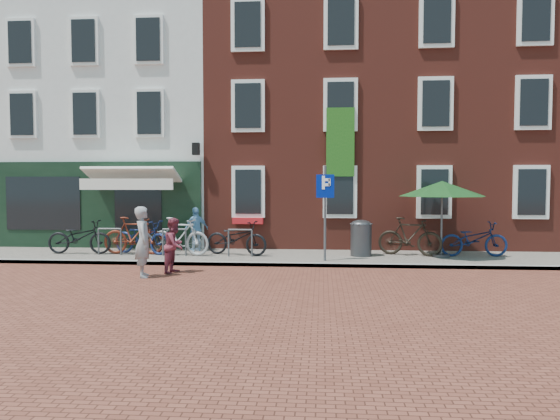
# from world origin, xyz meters

# --- Properties ---
(ground) EXTENTS (80.00, 80.00, 0.00)m
(ground) POSITION_xyz_m (0.00, 0.00, 0.00)
(ground) COLOR brown
(sidewalk) EXTENTS (24.00, 3.00, 0.10)m
(sidewalk) POSITION_xyz_m (1.00, 1.50, 0.05)
(sidewalk) COLOR slate
(sidewalk) RESTS_ON ground
(building_stucco) EXTENTS (8.00, 8.00, 9.00)m
(building_stucco) POSITION_xyz_m (-5.00, 7.00, 4.50)
(building_stucco) COLOR silver
(building_stucco) RESTS_ON ground
(building_brick_mid) EXTENTS (6.00, 8.00, 10.00)m
(building_brick_mid) POSITION_xyz_m (2.00, 7.00, 5.00)
(building_brick_mid) COLOR maroon
(building_brick_mid) RESTS_ON ground
(building_brick_right) EXTENTS (6.00, 8.00, 10.00)m
(building_brick_right) POSITION_xyz_m (8.00, 7.00, 5.00)
(building_brick_right) COLOR maroon
(building_brick_right) RESTS_ON ground
(litter_bin) EXTENTS (0.63, 0.63, 1.16)m
(litter_bin) POSITION_xyz_m (4.09, 1.64, 0.70)
(litter_bin) COLOR #3C3C3F
(litter_bin) RESTS_ON sidewalk
(parking_sign) EXTENTS (0.50, 0.08, 2.67)m
(parking_sign) POSITION_xyz_m (3.01, 0.57, 1.82)
(parking_sign) COLOR #4C4C4F
(parking_sign) RESTS_ON sidewalk
(parasol) EXTENTS (2.53, 2.53, 2.35)m
(parasol) POSITION_xyz_m (6.44, 1.59, 2.20)
(parasol) COLOR #4C4C4F
(parasol) RESTS_ON sidewalk
(woman) EXTENTS (0.60, 0.73, 1.72)m
(woman) POSITION_xyz_m (-1.40, -1.79, 0.86)
(woman) COLOR gray
(woman) RESTS_ON ground
(boy) EXTENTS (0.65, 0.77, 1.40)m
(boy) POSITION_xyz_m (-0.83, -1.12, 0.70)
(boy) COLOR maroon
(boy) RESTS_ON ground
(cafe_person) EXTENTS (0.85, 0.80, 1.41)m
(cafe_person) POSITION_xyz_m (-1.10, 2.32, 0.81)
(cafe_person) COLOR #74ABD5
(cafe_person) RESTS_ON sidewalk
(bicycle_0) EXTENTS (2.00, 0.76, 1.04)m
(bicycle_0) POSITION_xyz_m (-4.54, 1.40, 0.62)
(bicycle_0) COLOR black
(bicycle_0) RESTS_ON sidewalk
(bicycle_1) EXTENTS (1.92, 0.58, 1.15)m
(bicycle_1) POSITION_xyz_m (-2.83, 1.43, 0.68)
(bicycle_1) COLOR #5E2012
(bicycle_1) RESTS_ON sidewalk
(bicycle_2) EXTENTS (2.09, 1.24, 1.04)m
(bicycle_2) POSITION_xyz_m (-2.61, 1.54, 0.62)
(bicycle_2) COLOR navy
(bicycle_2) RESTS_ON sidewalk
(bicycle_3) EXTENTS (1.98, 0.90, 1.15)m
(bicycle_3) POSITION_xyz_m (-1.37, 1.32, 0.68)
(bicycle_3) COLOR gray
(bicycle_3) RESTS_ON sidewalk
(bicycle_4) EXTENTS (2.09, 1.19, 1.04)m
(bicycle_4) POSITION_xyz_m (0.34, 1.51, 0.62)
(bicycle_4) COLOR black
(bicycle_4) RESTS_ON sidewalk
(bicycle_5) EXTENTS (1.99, 1.13, 1.15)m
(bicycle_5) POSITION_xyz_m (5.56, 1.82, 0.68)
(bicycle_5) COLOR black
(bicycle_5) RESTS_ON sidewalk
(bicycle_6) EXTENTS (2.00, 0.76, 1.04)m
(bicycle_6) POSITION_xyz_m (7.42, 1.75, 0.62)
(bicycle_6) COLOR #0E1D46
(bicycle_6) RESTS_ON sidewalk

